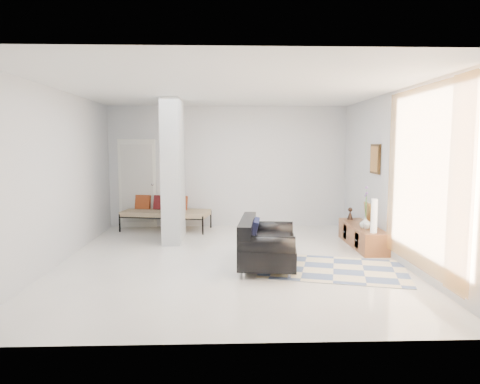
{
  "coord_description": "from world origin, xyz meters",
  "views": [
    {
      "loc": [
        -0.06,
        -6.95,
        1.92
      ],
      "look_at": [
        0.2,
        0.6,
        1.08
      ],
      "focal_mm": 32.0,
      "sensor_mm": 36.0,
      "label": 1
    }
  ],
  "objects": [
    {
      "name": "floor",
      "position": [
        0.0,
        0.0,
        0.0
      ],
      "size": [
        6.0,
        6.0,
        0.0
      ],
      "primitive_type": "plane",
      "color": "beige",
      "rests_on": "ground"
    },
    {
      "name": "ceiling",
      "position": [
        0.0,
        0.0,
        2.8
      ],
      "size": [
        6.0,
        6.0,
        0.0
      ],
      "primitive_type": "plane",
      "rotation": [
        3.14,
        0.0,
        0.0
      ],
      "color": "white",
      "rests_on": "wall_back"
    },
    {
      "name": "wall_back",
      "position": [
        0.0,
        3.0,
        1.4
      ],
      "size": [
        6.0,
        0.0,
        6.0
      ],
      "primitive_type": "plane",
      "rotation": [
        1.57,
        0.0,
        0.0
      ],
      "color": "silver",
      "rests_on": "ground"
    },
    {
      "name": "wall_front",
      "position": [
        0.0,
        -3.0,
        1.4
      ],
      "size": [
        6.0,
        0.0,
        6.0
      ],
      "primitive_type": "plane",
      "rotation": [
        -1.57,
        0.0,
        0.0
      ],
      "color": "silver",
      "rests_on": "ground"
    },
    {
      "name": "wall_left",
      "position": [
        -2.75,
        0.0,
        1.4
      ],
      "size": [
        0.0,
        6.0,
        6.0
      ],
      "primitive_type": "plane",
      "rotation": [
        1.57,
        0.0,
        1.57
      ],
      "color": "silver",
      "rests_on": "ground"
    },
    {
      "name": "wall_right",
      "position": [
        2.75,
        0.0,
        1.4
      ],
      "size": [
        0.0,
        6.0,
        6.0
      ],
      "primitive_type": "plane",
      "rotation": [
        1.57,
        0.0,
        -1.57
      ],
      "color": "silver",
      "rests_on": "ground"
    },
    {
      "name": "partition_column",
      "position": [
        -1.1,
        1.6,
        1.4
      ],
      "size": [
        0.35,
        1.2,
        2.8
      ],
      "primitive_type": "cube",
      "color": "#AEB4B6",
      "rests_on": "floor"
    },
    {
      "name": "hallway_door",
      "position": [
        -2.1,
        2.96,
        1.02
      ],
      "size": [
        0.85,
        0.06,
        2.04
      ],
      "primitive_type": "cube",
      "color": "white",
      "rests_on": "floor"
    },
    {
      "name": "curtain",
      "position": [
        2.67,
        -1.15,
        1.45
      ],
      "size": [
        0.0,
        2.55,
        2.55
      ],
      "primitive_type": "plane",
      "rotation": [
        1.57,
        0.0,
        1.57
      ],
      "color": "gold",
      "rests_on": "wall_right"
    },
    {
      "name": "wall_art",
      "position": [
        2.72,
        0.9,
        1.65
      ],
      "size": [
        0.04,
        0.45,
        0.55
      ],
      "primitive_type": "cube",
      "color": "#33210E",
      "rests_on": "wall_right"
    },
    {
      "name": "media_console",
      "position": [
        2.52,
        0.9,
        0.21
      ],
      "size": [
        0.45,
        1.7,
        0.8
      ],
      "color": "brown",
      "rests_on": "floor"
    },
    {
      "name": "loveseat",
      "position": [
        0.54,
        -0.39,
        0.36
      ],
      "size": [
        1.02,
        1.54,
        0.76
      ],
      "rotation": [
        0.0,
        0.0,
        -0.12
      ],
      "color": "silver",
      "rests_on": "floor"
    },
    {
      "name": "daybed",
      "position": [
        -1.42,
        2.63,
        0.41
      ],
      "size": [
        2.03,
        1.15,
        0.77
      ],
      "rotation": [
        0.0,
        0.0,
        -0.19
      ],
      "color": "black",
      "rests_on": "floor"
    },
    {
      "name": "area_rug",
      "position": [
        1.6,
        -0.58,
        0.01
      ],
      "size": [
        2.48,
        1.96,
        0.01
      ],
      "primitive_type": "cube",
      "rotation": [
        0.0,
        0.0,
        -0.26
      ],
      "color": "beige",
      "rests_on": "floor"
    },
    {
      "name": "cylinder_lamp",
      "position": [
        2.5,
        0.24,
        0.69
      ],
      "size": [
        0.11,
        0.11,
        0.58
      ],
      "primitive_type": "cylinder",
      "color": "white",
      "rests_on": "media_console"
    },
    {
      "name": "bronze_figurine",
      "position": [
        2.47,
        1.54,
        0.52
      ],
      "size": [
        0.14,
        0.14,
        0.24
      ],
      "primitive_type": null,
      "rotation": [
        0.0,
        0.0,
        -0.14
      ],
      "color": "black",
      "rests_on": "media_console"
    },
    {
      "name": "vase",
      "position": [
        2.47,
        0.59,
        0.51
      ],
      "size": [
        0.22,
        0.22,
        0.21
      ],
      "primitive_type": "imported",
      "rotation": [
        0.0,
        0.0,
        -0.09
      ],
      "color": "silver",
      "rests_on": "media_console"
    }
  ]
}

